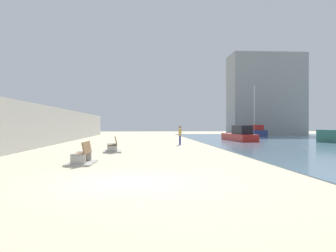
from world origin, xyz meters
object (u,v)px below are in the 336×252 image
at_px(person_walking, 180,134).
at_px(boat_mid_bay, 239,135).
at_px(boat_far_left, 255,132).
at_px(bench_far, 113,148).
at_px(bench_near, 82,159).

relative_size(person_walking, boat_mid_bay, 0.21).
xyz_separation_m(person_walking, boat_far_left, (13.16, 20.30, -0.26)).
height_order(bench_far, boat_far_left, boat_far_left).
relative_size(boat_mid_bay, boat_far_left, 1.04).
bearing_deg(boat_mid_bay, bench_far, -131.08).
xyz_separation_m(boat_mid_bay, boat_far_left, (6.20, 13.66, 0.07)).
bearing_deg(bench_far, bench_near, -96.08).
distance_m(person_walking, boat_mid_bay, 9.62).
bearing_deg(boat_far_left, bench_near, -119.02).
relative_size(bench_near, boat_mid_bay, 0.27).
distance_m(bench_near, boat_far_left, 38.88).
xyz_separation_m(bench_near, boat_far_left, (18.86, 34.00, 0.46)).
bearing_deg(bench_far, boat_far_left, 56.45).
relative_size(bench_far, person_walking, 1.34).
distance_m(bench_far, boat_far_left, 32.86).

